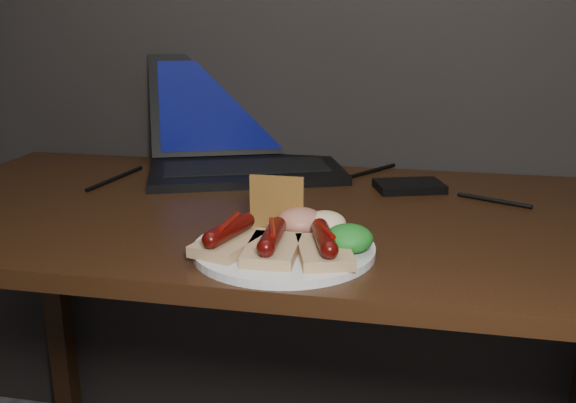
# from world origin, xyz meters

# --- Properties ---
(desk) EXTENTS (1.40, 0.70, 0.75)m
(desk) POSITION_xyz_m (0.00, 1.38, 0.66)
(desk) COLOR #341E0D
(desk) RESTS_ON ground
(laptop) EXTENTS (0.50, 0.45, 0.25)m
(laptop) POSITION_xyz_m (-0.13, 1.66, 0.80)
(laptop) COLOR black
(laptop) RESTS_ON desk
(hard_drive) EXTENTS (0.15, 0.12, 0.02)m
(hard_drive) POSITION_xyz_m (0.23, 1.55, 0.76)
(hard_drive) COLOR black
(hard_drive) RESTS_ON desk
(desk_cables) EXTENTS (0.84, 0.43, 0.01)m
(desk_cables) POSITION_xyz_m (0.00, 1.53, 0.75)
(desk_cables) COLOR black
(desk_cables) RESTS_ON desk
(plate) EXTENTS (0.33, 0.33, 0.01)m
(plate) POSITION_xyz_m (0.06, 1.17, 0.76)
(plate) COLOR silver
(plate) RESTS_ON desk
(bread_sausage_left) EXTENTS (0.10, 0.13, 0.04)m
(bread_sausage_left) POSITION_xyz_m (-0.01, 1.14, 0.78)
(bread_sausage_left) COLOR #D5B47D
(bread_sausage_left) RESTS_ON plate
(bread_sausage_center) EXTENTS (0.08, 0.12, 0.04)m
(bread_sausage_center) POSITION_xyz_m (0.05, 1.13, 0.78)
(bread_sausage_center) COLOR #D5B47D
(bread_sausage_center) RESTS_ON plate
(bread_sausage_right) EXTENTS (0.10, 0.13, 0.04)m
(bread_sausage_right) POSITION_xyz_m (0.13, 1.13, 0.78)
(bread_sausage_right) COLOR #D5B47D
(bread_sausage_right) RESTS_ON plate
(crispbread) EXTENTS (0.09, 0.01, 0.08)m
(crispbread) POSITION_xyz_m (0.04, 1.24, 0.80)
(crispbread) COLOR #A8712E
(crispbread) RESTS_ON plate
(salad_greens) EXTENTS (0.07, 0.07, 0.04)m
(salad_greens) POSITION_xyz_m (0.16, 1.16, 0.78)
(salad_greens) COLOR #115712
(salad_greens) RESTS_ON plate
(salsa_mound) EXTENTS (0.07, 0.07, 0.04)m
(salsa_mound) POSITION_xyz_m (0.08, 1.23, 0.78)
(salsa_mound) COLOR #A41012
(salsa_mound) RESTS_ON plate
(coleslaw_mound) EXTENTS (0.06, 0.06, 0.04)m
(coleslaw_mound) POSITION_xyz_m (0.11, 1.23, 0.78)
(coleslaw_mound) COLOR #EAE6CA
(coleslaw_mound) RESTS_ON plate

